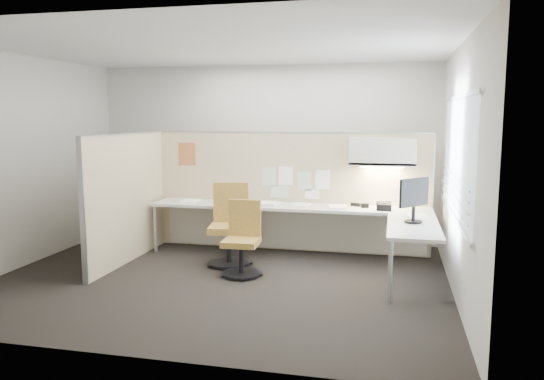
% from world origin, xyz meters
% --- Properties ---
extents(floor, '(5.50, 4.50, 0.01)m').
position_xyz_m(floor, '(0.00, 0.00, -0.01)').
color(floor, black).
rests_on(floor, ground).
extents(ceiling, '(5.50, 4.50, 0.01)m').
position_xyz_m(ceiling, '(0.00, 0.00, 2.80)').
color(ceiling, white).
rests_on(ceiling, wall_back).
extents(wall_back, '(5.50, 0.02, 2.80)m').
position_xyz_m(wall_back, '(0.00, 2.25, 1.40)').
color(wall_back, beige).
rests_on(wall_back, ground).
extents(wall_front, '(5.50, 0.02, 2.80)m').
position_xyz_m(wall_front, '(0.00, -2.25, 1.40)').
color(wall_front, beige).
rests_on(wall_front, ground).
extents(wall_left, '(0.02, 4.50, 2.80)m').
position_xyz_m(wall_left, '(-2.75, 0.00, 1.40)').
color(wall_left, beige).
rests_on(wall_left, ground).
extents(wall_right, '(0.02, 4.50, 2.80)m').
position_xyz_m(wall_right, '(2.75, 0.00, 1.40)').
color(wall_right, beige).
rests_on(wall_right, ground).
extents(window_pane, '(0.01, 2.80, 1.30)m').
position_xyz_m(window_pane, '(2.73, 0.00, 1.55)').
color(window_pane, '#A3B1BE').
rests_on(window_pane, wall_right).
extents(partition_back, '(4.10, 0.06, 1.75)m').
position_xyz_m(partition_back, '(0.55, 1.60, 0.88)').
color(partition_back, '#CAB48C').
rests_on(partition_back, floor).
extents(partition_left, '(0.06, 2.20, 1.75)m').
position_xyz_m(partition_left, '(-1.50, 0.50, 0.88)').
color(partition_left, '#CAB48C').
rests_on(partition_left, floor).
extents(desk, '(4.00, 2.07, 0.73)m').
position_xyz_m(desk, '(0.93, 1.13, 0.60)').
color(desk, beige).
rests_on(desk, floor).
extents(overhead_bin, '(0.90, 0.36, 0.38)m').
position_xyz_m(overhead_bin, '(1.90, 1.39, 1.51)').
color(overhead_bin, beige).
rests_on(overhead_bin, partition_back).
extents(task_light_strip, '(0.60, 0.06, 0.02)m').
position_xyz_m(task_light_strip, '(1.90, 1.39, 1.30)').
color(task_light_strip, '#FFEABF').
rests_on(task_light_strip, overhead_bin).
extents(pinned_papers, '(1.01, 0.00, 0.47)m').
position_xyz_m(pinned_papers, '(0.63, 1.57, 1.03)').
color(pinned_papers, '#8CBF8C').
rests_on(pinned_papers, partition_back).
extents(poster, '(0.28, 0.00, 0.35)m').
position_xyz_m(poster, '(-1.05, 1.57, 1.42)').
color(poster, orange).
rests_on(poster, partition_back).
extents(chair_left, '(0.49, 0.49, 0.93)m').
position_xyz_m(chair_left, '(0.22, 0.21, 0.43)').
color(chair_left, black).
rests_on(chair_left, floor).
extents(chair_right, '(0.58, 0.60, 1.08)m').
position_xyz_m(chair_right, '(-0.09, 0.65, 0.51)').
color(chair_right, black).
rests_on(chair_right, floor).
extents(monitor, '(0.35, 0.41, 0.53)m').
position_xyz_m(monitor, '(2.30, 0.37, 1.04)').
color(monitor, black).
rests_on(monitor, desk).
extents(phone, '(0.21, 0.20, 0.12)m').
position_xyz_m(phone, '(1.94, 1.19, 0.78)').
color(phone, black).
rests_on(phone, desk).
extents(stapler, '(0.15, 0.09, 0.05)m').
position_xyz_m(stapler, '(1.54, 1.40, 0.76)').
color(stapler, black).
rests_on(stapler, desk).
extents(tape_dispenser, '(0.11, 0.09, 0.06)m').
position_xyz_m(tape_dispenser, '(1.68, 1.31, 0.76)').
color(tape_dispenser, black).
rests_on(tape_dispenser, desk).
extents(coat_hook, '(0.18, 0.42, 1.29)m').
position_xyz_m(coat_hook, '(-1.58, -0.24, 1.43)').
color(coat_hook, silver).
rests_on(coat_hook, partition_left).
extents(paper_stack_0, '(0.25, 0.31, 0.02)m').
position_xyz_m(paper_stack_0, '(-0.89, 1.25, 0.74)').
color(paper_stack_0, white).
rests_on(paper_stack_0, desk).
extents(paper_stack_1, '(0.30, 0.35, 0.02)m').
position_xyz_m(paper_stack_1, '(-0.31, 1.27, 0.74)').
color(paper_stack_1, white).
rests_on(paper_stack_1, desk).
extents(paper_stack_2, '(0.25, 0.32, 0.05)m').
position_xyz_m(paper_stack_2, '(0.32, 1.17, 0.75)').
color(paper_stack_2, white).
rests_on(paper_stack_2, desk).
extents(paper_stack_3, '(0.28, 0.33, 0.01)m').
position_xyz_m(paper_stack_3, '(0.77, 1.33, 0.74)').
color(paper_stack_3, white).
rests_on(paper_stack_3, desk).
extents(paper_stack_4, '(0.29, 0.34, 0.03)m').
position_xyz_m(paper_stack_4, '(1.30, 1.19, 0.74)').
color(paper_stack_4, white).
rests_on(paper_stack_4, desk).
extents(paper_stack_5, '(0.28, 0.34, 0.02)m').
position_xyz_m(paper_stack_5, '(2.36, 0.73, 0.74)').
color(paper_stack_5, white).
rests_on(paper_stack_5, desk).
extents(paper_stack_6, '(0.30, 0.35, 0.03)m').
position_xyz_m(paper_stack_6, '(0.32, 1.27, 0.74)').
color(paper_stack_6, white).
rests_on(paper_stack_6, desk).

